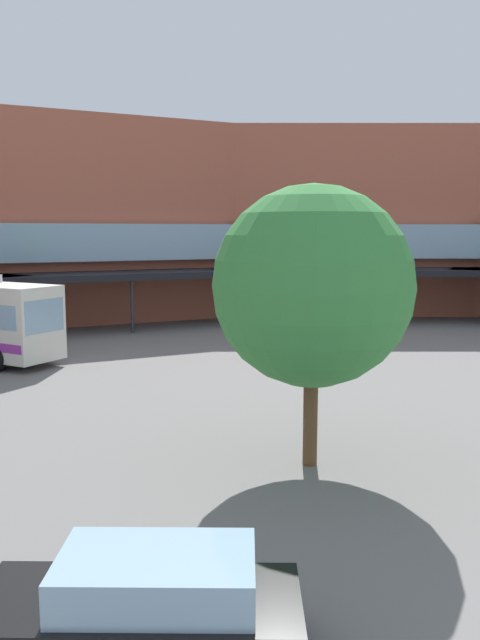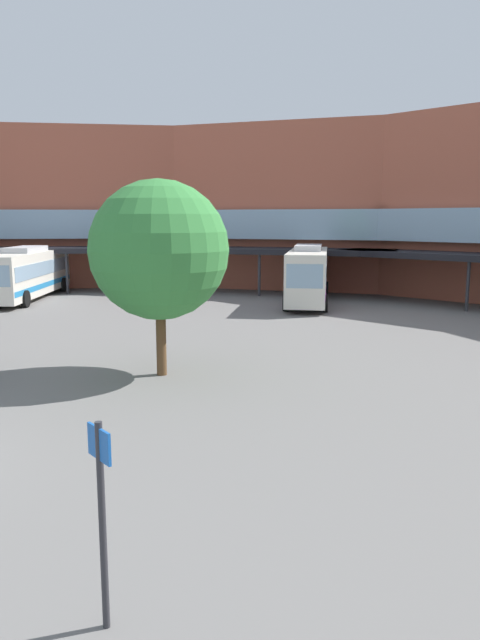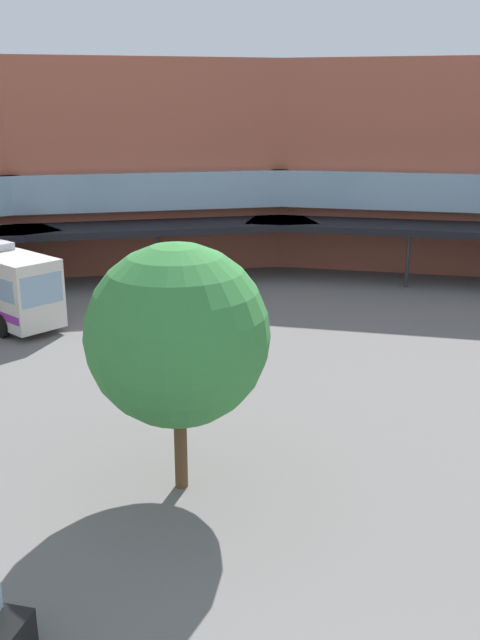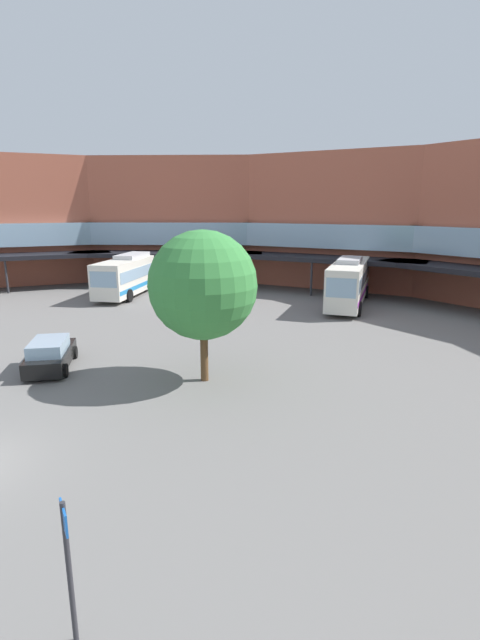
{
  "view_description": "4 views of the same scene",
  "coord_description": "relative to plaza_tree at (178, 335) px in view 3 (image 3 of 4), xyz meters",
  "views": [
    {
      "loc": [
        -10.06,
        -2.69,
        5.81
      ],
      "look_at": [
        -1.54,
        15.1,
        3.05
      ],
      "focal_mm": 35.59,
      "sensor_mm": 36.0,
      "label": 1
    },
    {
      "loc": [
        14.54,
        -2.95,
        5.57
      ],
      "look_at": [
        1.3,
        11.13,
        2.28
      ],
      "focal_mm": 33.41,
      "sensor_mm": 36.0,
      "label": 2
    },
    {
      "loc": [
        -4.08,
        -7.03,
        10.36
      ],
      "look_at": [
        1.11,
        16.09,
        2.96
      ],
      "focal_mm": 39.29,
      "sensor_mm": 36.0,
      "label": 3
    },
    {
      "loc": [
        15.6,
        -0.56,
        7.93
      ],
      "look_at": [
        -1.95,
        12.48,
        2.57
      ],
      "focal_mm": 26.16,
      "sensor_mm": 36.0,
      "label": 4
    }
  ],
  "objects": [
    {
      "name": "station_building",
      "position": [
        1.86,
        14.99,
        1.73
      ],
      "size": [
        86.8,
        44.15,
        12.91
      ],
      "color": "#AD5942",
      "rests_on": "ground"
    },
    {
      "name": "plaza_tree",
      "position": [
        0.0,
        0.0,
        0.0
      ],
      "size": [
        4.91,
        4.91,
        6.96
      ],
      "color": "brown",
      "rests_on": "ground"
    }
  ]
}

